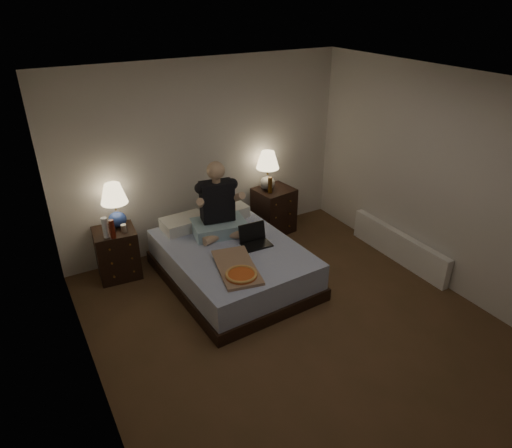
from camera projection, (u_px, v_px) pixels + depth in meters
floor at (298, 328)px, 4.86m from camera, size 4.00×4.50×0.00m
ceiling at (311, 89)px, 3.71m from camera, size 4.00×4.50×0.00m
wall_back at (205, 156)px, 6.02m from camera, size 4.00×0.00×2.50m
wall_left at (84, 286)px, 3.40m from camera, size 0.00×4.50×2.50m
wall_right at (448, 184)px, 5.17m from camera, size 0.00×4.50×2.50m
bed at (232, 263)px, 5.57m from camera, size 1.52×1.97×0.47m
nightstand_left at (117, 253)px, 5.62m from camera, size 0.53×0.48×0.63m
nightstand_right at (274, 210)px, 6.66m from camera, size 0.57×0.53×0.67m
lamp_left at (115, 206)px, 5.45m from camera, size 0.40×0.40×0.56m
lamp_right at (268, 171)px, 6.37m from camera, size 0.39×0.39×0.56m
water_bottle at (105, 228)px, 5.28m from camera, size 0.07×0.07×0.25m
soda_can at (124, 228)px, 5.42m from camera, size 0.07×0.07×0.10m
beer_bottle_left at (112, 229)px, 5.27m from camera, size 0.06×0.06×0.23m
beer_bottle_right at (270, 185)px, 6.34m from camera, size 0.06×0.06×0.23m
person at (218, 199)px, 5.55m from camera, size 0.74×0.63×0.93m
laptop at (256, 237)px, 5.43m from camera, size 0.35×0.30×0.24m
pizza_box at (241, 275)px, 4.84m from camera, size 0.55×0.83×0.08m
radiator at (398, 246)px, 6.00m from camera, size 0.10×1.60×0.40m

